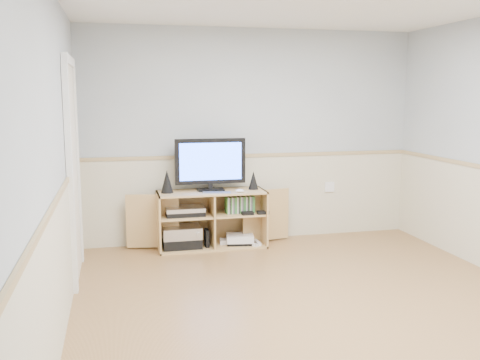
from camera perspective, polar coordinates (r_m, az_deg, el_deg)
name	(u,v)px	position (r m, az deg, el deg)	size (l,w,h in m)	color
room	(310,160)	(4.33, 7.52, 2.16)	(4.04, 4.54, 2.54)	#A9804B
media_cabinet	(211,218)	(6.19, -3.14, -4.02)	(1.92, 0.46, 0.65)	tan
monitor	(210,163)	(6.07, -3.18, 1.86)	(0.81, 0.18, 0.60)	black
speaker_left	(167,181)	(6.01, -7.80, -0.15)	(0.14, 0.14, 0.26)	black
speaker_right	(253,180)	(6.18, 1.44, -0.02)	(0.11, 0.11, 0.21)	black
keyboard	(217,193)	(5.94, -2.50, -1.37)	(0.31, 0.13, 0.01)	#BDBDC1
mouse	(240,191)	(6.00, -0.01, -1.15)	(0.10, 0.06, 0.04)	white
av_components	(183,230)	(6.12, -6.09, -5.31)	(0.52, 0.32, 0.47)	black
game_consoles	(239,239)	(6.25, -0.14, -6.35)	(0.46, 0.31, 0.11)	white
game_cases	(240,204)	(6.15, -0.02, -2.63)	(0.33, 0.14, 0.19)	#3F8C3F
wall_outlet	(329,187)	(6.74, 9.51, -0.73)	(0.12, 0.03, 0.12)	white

